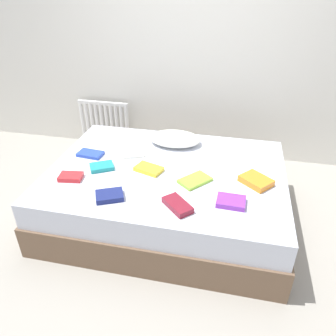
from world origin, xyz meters
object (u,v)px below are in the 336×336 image
at_px(pillow, 175,139).
at_px(textbook_purple, 231,202).
at_px(bed, 167,193).
at_px(radiator, 104,121).
at_px(textbook_lime, 195,180).
at_px(textbook_orange, 256,181).
at_px(textbook_maroon, 178,205).
at_px(textbook_blue, 90,154).
at_px(textbook_white, 133,154).
at_px(textbook_yellow, 149,169).
at_px(textbook_teal, 102,167).
at_px(textbook_navy, 110,196).
at_px(textbook_red, 71,177).

xyz_separation_m(pillow, textbook_purple, (0.58, -0.85, -0.03)).
distance_m(bed, textbook_purple, 0.72).
height_order(radiator, textbook_purple, radiator).
bearing_deg(textbook_lime, textbook_purple, -88.02).
bearing_deg(textbook_purple, textbook_orange, 62.03).
height_order(bed, textbook_maroon, textbook_maroon).
bearing_deg(textbook_lime, textbook_blue, 117.32).
height_order(textbook_purple, textbook_white, textbook_purple).
bearing_deg(textbook_yellow, textbook_lime, 6.90).
bearing_deg(textbook_orange, textbook_lime, -130.45).
bearing_deg(textbook_teal, textbook_orange, -28.18).
relative_size(textbook_maroon, textbook_navy, 1.18).
height_order(radiator, textbook_blue, radiator).
relative_size(textbook_navy, textbook_purple, 0.98).
bearing_deg(textbook_yellow, textbook_teal, -154.24).
distance_m(pillow, textbook_purple, 1.03).
relative_size(bed, textbook_blue, 9.00).
bearing_deg(textbook_navy, textbook_red, 130.91).
height_order(textbook_white, textbook_red, textbook_red).
bearing_deg(textbook_teal, textbook_white, 26.04).
distance_m(textbook_teal, textbook_purple, 1.12).
bearing_deg(textbook_red, textbook_lime, 1.51).
distance_m(radiator, textbook_maroon, 2.11).
bearing_deg(textbook_navy, textbook_orange, -3.07).
height_order(bed, pillow, pillow).
relative_size(pillow, textbook_orange, 2.15).
height_order(radiator, textbook_yellow, radiator).
height_order(bed, textbook_lime, textbook_lime).
relative_size(radiator, textbook_yellow, 2.83).
relative_size(pillow, textbook_white, 2.54).
xyz_separation_m(textbook_maroon, textbook_navy, (-0.51, 0.01, -0.00)).
distance_m(textbook_teal, textbook_red, 0.27).
height_order(pillow, textbook_lime, pillow).
relative_size(pillow, textbook_navy, 2.48).
distance_m(textbook_purple, textbook_white, 1.06).
distance_m(bed, textbook_yellow, 0.31).
bearing_deg(textbook_teal, textbook_purple, -43.74).
height_order(bed, textbook_blue, textbook_blue).
distance_m(textbook_yellow, textbook_teal, 0.40).
bearing_deg(textbook_blue, bed, -0.90).
xyz_separation_m(textbook_maroon, textbook_red, (-0.91, 0.18, -0.00)).
xyz_separation_m(bed, radiator, (-1.06, 1.20, 0.09)).
bearing_deg(textbook_maroon, textbook_blue, -167.22).
distance_m(pillow, textbook_red, 1.05).
distance_m(radiator, textbook_purple, 2.26).
bearing_deg(textbook_red, radiator, 94.09).
bearing_deg(textbook_red, textbook_navy, -32.48).
distance_m(radiator, textbook_blue, 1.18).
distance_m(textbook_purple, textbook_red, 1.28).
relative_size(radiator, textbook_teal, 3.28).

